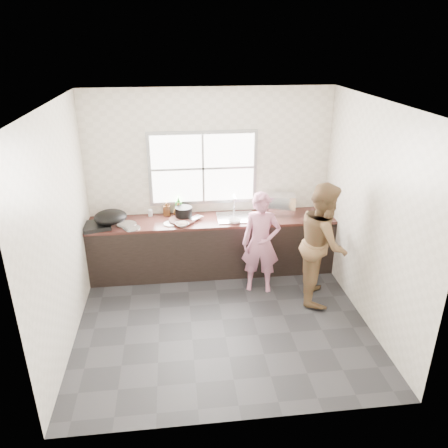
{
  "coord_description": "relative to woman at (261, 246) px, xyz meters",
  "views": [
    {
      "loc": [
        -0.52,
        -4.6,
        3.35
      ],
      "look_at": [
        0.1,
        0.65,
        1.05
      ],
      "focal_mm": 35.0,
      "sensor_mm": 36.0,
      "label": 1
    }
  ],
  "objects": [
    {
      "name": "dish_rack",
      "position": [
        0.44,
        0.7,
        0.34
      ],
      "size": [
        0.44,
        0.34,
        0.3
      ],
      "primitive_type": "cube",
      "rotation": [
        0.0,
        0.0,
        -0.17
      ],
      "color": "silver",
      "rests_on": "countertop"
    },
    {
      "name": "cabinet",
      "position": [
        -0.62,
        0.6,
        -0.26
      ],
      "size": [
        3.6,
        0.62,
        0.82
      ],
      "primitive_type": "cube",
      "color": "black",
      "rests_on": "floor"
    },
    {
      "name": "floor",
      "position": [
        -0.62,
        -0.69,
        -0.68
      ],
      "size": [
        3.6,
        3.2,
        0.01
      ],
      "primitive_type": "cube",
      "color": "#27272A",
      "rests_on": "ground"
    },
    {
      "name": "bowl_mince",
      "position": [
        -1.06,
        0.39,
        0.21
      ],
      "size": [
        0.25,
        0.25,
        0.05
      ],
      "primitive_type": "imported",
      "rotation": [
        0.0,
        0.0,
        0.41
      ],
      "color": "silver",
      "rests_on": "countertop"
    },
    {
      "name": "window_frame",
      "position": [
        -0.72,
        0.9,
        0.88
      ],
      "size": [
        1.6,
        0.05,
        1.1
      ],
      "primitive_type": "cube",
      "color": "#9EA0A5",
      "rests_on": "wall_back"
    },
    {
      "name": "sink",
      "position": [
        -0.27,
        0.6,
        0.19
      ],
      "size": [
        0.55,
        0.45,
        0.02
      ],
      "primitive_type": "cube",
      "color": "silver",
      "rests_on": "countertop"
    },
    {
      "name": "wok",
      "position": [
        -2.05,
        0.5,
        0.33
      ],
      "size": [
        0.54,
        0.54,
        0.17
      ],
      "primitive_type": "ellipsoid",
      "rotation": [
        0.0,
        0.0,
        0.21
      ],
      "color": "black",
      "rests_on": "burner"
    },
    {
      "name": "bottle_green",
      "position": [
        -1.1,
        0.82,
        0.34
      ],
      "size": [
        0.13,
        0.13,
        0.3
      ],
      "primitive_type": "imported",
      "rotation": [
        0.0,
        0.0,
        -0.15
      ],
      "color": "#2D7927",
      "rests_on": "countertop"
    },
    {
      "name": "pot_lid_left",
      "position": [
        -1.77,
        0.39,
        0.19
      ],
      "size": [
        0.26,
        0.26,
        0.01
      ],
      "primitive_type": "cylinder",
      "rotation": [
        0.0,
        0.0,
        -0.07
      ],
      "color": "silver",
      "rests_on": "countertop"
    },
    {
      "name": "woman",
      "position": [
        0.0,
        0.0,
        0.0
      ],
      "size": [
        0.55,
        0.42,
        1.35
      ],
      "primitive_type": "imported",
      "rotation": [
        0.0,
        0.0,
        -0.21
      ],
      "color": "#C67794",
      "rests_on": "floor"
    },
    {
      "name": "bottle_brown_tall",
      "position": [
        -1.28,
        0.83,
        0.29
      ],
      "size": [
        0.1,
        0.1,
        0.21
      ],
      "primitive_type": "imported",
      "rotation": [
        0.0,
        0.0,
        -0.05
      ],
      "color": "#4C2A13",
      "rests_on": "countertop"
    },
    {
      "name": "cleaver",
      "position": [
        -0.86,
        0.58,
        0.23
      ],
      "size": [
        0.23,
        0.22,
        0.01
      ],
      "primitive_type": "cube",
      "rotation": [
        0.0,
        0.0,
        0.72
      ],
      "color": "#B7B8BE",
      "rests_on": "cutting_board"
    },
    {
      "name": "cutting_board",
      "position": [
        -1.06,
        0.56,
        0.21
      ],
      "size": [
        0.51,
        0.51,
        0.04
      ],
      "primitive_type": "cylinder",
      "rotation": [
        0.0,
        0.0,
        0.37
      ],
      "color": "#331814",
      "rests_on": "countertop"
    },
    {
      "name": "bowl_crabs",
      "position": [
        0.03,
        0.54,
        0.22
      ],
      "size": [
        0.21,
        0.21,
        0.06
      ],
      "primitive_type": "imported",
      "rotation": [
        0.0,
        0.0,
        -0.17
      ],
      "color": "silver",
      "rests_on": "countertop"
    },
    {
      "name": "countertop",
      "position": [
        -0.62,
        0.6,
        0.17
      ],
      "size": [
        3.6,
        0.64,
        0.04
      ],
      "primitive_type": "cube",
      "color": "#3B1D18",
      "rests_on": "cabinet"
    },
    {
      "name": "glass_jar",
      "position": [
        -1.52,
        0.83,
        0.23
      ],
      "size": [
        0.08,
        0.08,
        0.1
      ],
      "primitive_type": "cylinder",
      "rotation": [
        0.0,
        0.0,
        -0.27
      ],
      "color": "silver",
      "rests_on": "countertop"
    },
    {
      "name": "bowl_held",
      "position": [
        -0.31,
        0.42,
        0.22
      ],
      "size": [
        0.24,
        0.24,
        0.07
      ],
      "primitive_type": "imported",
      "rotation": [
        0.0,
        0.0,
        0.11
      ],
      "color": "white",
      "rests_on": "countertop"
    },
    {
      "name": "faucet",
      "position": [
        -0.27,
        0.8,
        0.34
      ],
      "size": [
        0.02,
        0.02,
        0.3
      ],
      "primitive_type": "cylinder",
      "color": "silver",
      "rests_on": "countertop"
    },
    {
      "name": "window_glazing",
      "position": [
        -0.72,
        0.88,
        0.88
      ],
      "size": [
        1.5,
        0.01,
        1.0
      ],
      "primitive_type": "cube",
      "color": "white",
      "rests_on": "window_frame"
    },
    {
      "name": "person_side",
      "position": [
        0.77,
        -0.3,
        0.15
      ],
      "size": [
        0.8,
        0.93,
        1.65
      ],
      "primitive_type": "imported",
      "rotation": [
        0.0,
        0.0,
        1.32
      ],
      "color": "brown",
      "rests_on": "floor"
    },
    {
      "name": "wall_back",
      "position": [
        -0.62,
        0.92,
        0.68
      ],
      "size": [
        3.6,
        0.01,
        2.7
      ],
      "primitive_type": "cube",
      "color": "silver",
      "rests_on": "ground"
    },
    {
      "name": "ceiling",
      "position": [
        -0.62,
        -0.69,
        2.03
      ],
      "size": [
        3.6,
        3.2,
        0.01
      ],
      "primitive_type": "cube",
      "color": "silver",
      "rests_on": "wall_back"
    },
    {
      "name": "wall_front",
      "position": [
        -0.62,
        -2.29,
        0.68
      ],
      "size": [
        3.6,
        0.01,
        2.7
      ],
      "primitive_type": "cube",
      "color": "beige",
      "rests_on": "ground"
    },
    {
      "name": "pot_lid_right",
      "position": [
        -1.84,
        0.53,
        0.19
      ],
      "size": [
        0.29,
        0.29,
        0.01
      ],
      "primitive_type": "cylinder",
      "rotation": [
        0.0,
        0.0,
        -0.05
      ],
      "color": "silver",
      "rests_on": "countertop"
    },
    {
      "name": "burner",
      "position": [
        -2.27,
        0.48,
        0.21
      ],
      "size": [
        0.46,
        0.46,
        0.06
      ],
      "primitive_type": "cube",
      "rotation": [
        0.0,
        0.0,
        0.28
      ],
      "color": "black",
      "rests_on": "countertop"
    },
    {
      "name": "bottle_brown_short",
      "position": [
        -1.1,
        0.77,
        0.28
      ],
      "size": [
        0.18,
        0.18,
        0.19
      ],
      "primitive_type": "imported",
      "rotation": [
        0.0,
        0.0,
        -0.32
      ],
      "color": "#4B2E12",
      "rests_on": "countertop"
    },
    {
      "name": "plate_food",
      "position": [
        -1.23,
        0.48,
        0.19
      ],
      "size": [
        0.22,
        0.22,
        0.02
      ],
      "primitive_type": "cylinder",
      "rotation": [
        0.0,
        0.0,
        -0.11
      ],
      "color": "white",
      "rests_on": "countertop"
    },
    {
      "name": "wall_right",
      "position": [
        1.19,
        -0.69,
        0.68
      ],
      "size": [
        0.01,
        3.2,
        2.7
      ],
      "primitive_type": "cube",
      "color": "beige",
      "rests_on": "ground"
    },
    {
      "name": "black_pot",
      "position": [
        -1.03,
        0.66,
        0.28
      ],
      "size": [
        0.3,
        0.3,
        0.18
      ],
      "primitive_type": "cylinder",
      "rotation": [
        0.0,
        0.0,
        0.24
      ],
      "color": "black",
      "rests_on": "countertop"
    },
    {
      "name": "wall_left",
      "position": [
        -2.42,
        -0.69,
        0.68
      ],
      "size": [
        0.01,
        3.2,
        2.7
      ],
      "primitive_type": "cube",
      "color": "beige",
      "rests_on": "ground"
    }
  ]
}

